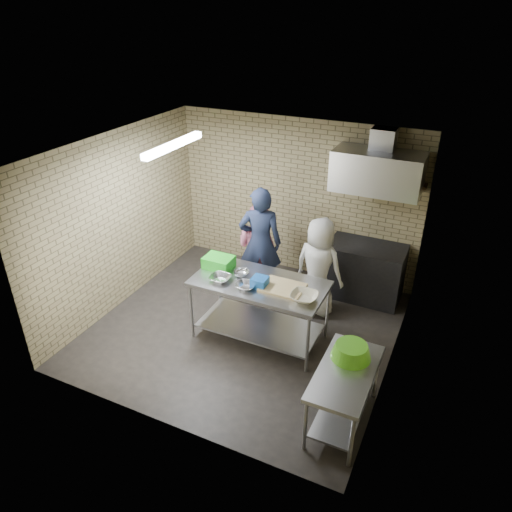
{
  "coord_description": "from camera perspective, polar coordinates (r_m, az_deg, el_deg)",
  "views": [
    {
      "loc": [
        2.62,
        -5.13,
        4.34
      ],
      "look_at": [
        0.1,
        0.2,
        1.15
      ],
      "focal_mm": 33.62,
      "sensor_mm": 36.0,
      "label": 1
    }
  ],
  "objects": [
    {
      "name": "left_wall",
      "position": [
        7.58,
        -15.93,
        4.06
      ],
      "size": [
        0.06,
        4.0,
        2.7
      ],
      "primitive_type": "cube",
      "color": "#968A5E",
      "rests_on": "ground"
    },
    {
      "name": "ceramic_bowl",
      "position": [
        6.18,
        5.75,
        -4.85
      ],
      "size": [
        0.36,
        0.36,
        0.09
      ],
      "primitive_type": "imported",
      "rotation": [
        0.0,
        0.0,
        0.01
      ],
      "color": "beige",
      "rests_on": "prep_table"
    },
    {
      "name": "front_wall",
      "position": [
        5.05,
        -11.89,
        -8.54
      ],
      "size": [
        4.2,
        0.06,
        2.7
      ],
      "primitive_type": "cube",
      "color": "#968A5E",
      "rests_on": "ground"
    },
    {
      "name": "bottle_green",
      "position": [
        7.44,
        17.9,
        8.84
      ],
      "size": [
        0.06,
        0.06,
        0.15
      ],
      "primitive_type": "cylinder",
      "color": "green",
      "rests_on": "wall_shelf"
    },
    {
      "name": "side_counter",
      "position": [
        5.71,
        10.32,
        -16.13
      ],
      "size": [
        0.6,
        1.2,
        0.75
      ],
      "primitive_type": "cube",
      "color": "silver",
      "rests_on": "floor"
    },
    {
      "name": "range_hood",
      "position": [
        7.3,
        14.25,
        9.68
      ],
      "size": [
        1.3,
        0.6,
        0.6
      ],
      "primitive_type": "cube",
      "color": "silver",
      "rests_on": "back_wall"
    },
    {
      "name": "back_wall",
      "position": [
        8.16,
        4.8,
        6.83
      ],
      "size": [
        4.2,
        0.06,
        2.7
      ],
      "primitive_type": "cube",
      "color": "#968A5E",
      "rests_on": "ground"
    },
    {
      "name": "blue_tub",
      "position": [
        6.41,
        0.45,
        -3.12
      ],
      "size": [
        0.2,
        0.2,
        0.13
      ],
      "primitive_type": "cube",
      "color": "#1656AB",
      "rests_on": "prep_table"
    },
    {
      "name": "mixing_bowl_b",
      "position": [
        6.67,
        -1.74,
        -2.07
      ],
      "size": [
        0.22,
        0.22,
        0.07
      ],
      "primitive_type": "imported",
      "rotation": [
        0.0,
        0.0,
        0.01
      ],
      "color": "#B8BCBF",
      "rests_on": "prep_table"
    },
    {
      "name": "woman_pink",
      "position": [
        7.82,
        0.12,
        1.05
      ],
      "size": [
        0.84,
        0.72,
        1.49
      ],
      "primitive_type": "imported",
      "rotation": [
        0.0,
        0.0,
        2.9
      ],
      "color": "#D06E8C",
      "rests_on": "floor"
    },
    {
      "name": "stove",
      "position": [
        7.92,
        12.77,
        -1.78
      ],
      "size": [
        1.2,
        0.7,
        0.9
      ],
      "primitive_type": "cube",
      "color": "black",
      "rests_on": "floor"
    },
    {
      "name": "prep_table",
      "position": [
        6.79,
        0.4,
        -6.41
      ],
      "size": [
        1.84,
        0.92,
        0.92
      ],
      "primitive_type": "cube",
      "color": "#B2B4BA",
      "rests_on": "floor"
    },
    {
      "name": "floor",
      "position": [
        7.21,
        -1.41,
        -8.59
      ],
      "size": [
        4.2,
        4.2,
        0.0
      ],
      "primitive_type": "plane",
      "color": "black",
      "rests_on": "ground"
    },
    {
      "name": "green_crate",
      "position": [
        6.87,
        -4.46,
        -0.74
      ],
      "size": [
        0.41,
        0.31,
        0.16
      ],
      "primitive_type": "cube",
      "color": "green",
      "rests_on": "prep_table"
    },
    {
      "name": "mixing_bowl_c",
      "position": [
        6.39,
        -1.23,
        -3.59
      ],
      "size": [
        0.27,
        0.27,
        0.06
      ],
      "primitive_type": "imported",
      "rotation": [
        0.0,
        0.0,
        0.01
      ],
      "color": "silver",
      "rests_on": "prep_table"
    },
    {
      "name": "ceiling",
      "position": [
        5.99,
        -1.72,
        12.52
      ],
      "size": [
        4.2,
        4.2,
        0.0
      ],
      "primitive_type": "plane",
      "rotation": [
        3.14,
        0.0,
        0.0
      ],
      "color": "black",
      "rests_on": "ground"
    },
    {
      "name": "right_wall",
      "position": [
        5.96,
        16.84,
        -3.04
      ],
      "size": [
        0.06,
        4.0,
        2.7
      ],
      "primitive_type": "cube",
      "color": "#968A5E",
      "rests_on": "ground"
    },
    {
      "name": "green_basin",
      "position": [
        5.59,
        11.25,
        -11.03
      ],
      "size": [
        0.46,
        0.46,
        0.17
      ],
      "primitive_type": null,
      "color": "#59C626",
      "rests_on": "side_counter"
    },
    {
      "name": "hood_duct",
      "position": [
        7.31,
        14.94,
        13.34
      ],
      "size": [
        0.35,
        0.3,
        0.3
      ],
      "primitive_type": "cube",
      "color": "#A5A8AD",
      "rests_on": "back_wall"
    },
    {
      "name": "bottle_red",
      "position": [
        7.49,
        14.89,
        9.51
      ],
      "size": [
        0.07,
        0.07,
        0.18
      ],
      "primitive_type": "cylinder",
      "color": "#B22619",
      "rests_on": "wall_shelf"
    },
    {
      "name": "wall_shelf",
      "position": [
        7.49,
        16.66,
        8.37
      ],
      "size": [
        0.8,
        0.2,
        0.04
      ],
      "primitive_type": "cube",
      "color": "#3F2B19",
      "rests_on": "back_wall"
    },
    {
      "name": "man_navy",
      "position": [
        7.53,
        0.5,
        1.51
      ],
      "size": [
        0.79,
        0.65,
        1.86
      ],
      "primitive_type": "imported",
      "rotation": [
        0.0,
        0.0,
        3.48
      ],
      "color": "black",
      "rests_on": "floor"
    },
    {
      "name": "cutting_board",
      "position": [
        6.4,
        3.19,
        -3.76
      ],
      "size": [
        0.56,
        0.43,
        0.03
      ],
      "primitive_type": "cube",
      "color": "tan",
      "rests_on": "prep_table"
    },
    {
      "name": "fluorescent_fixture",
      "position": [
        6.5,
        -9.81,
        12.87
      ],
      "size": [
        0.1,
        1.25,
        0.08
      ],
      "primitive_type": "cube",
      "color": "white",
      "rests_on": "ceiling"
    },
    {
      "name": "woman_white",
      "position": [
        7.23,
        7.45,
        -1.31
      ],
      "size": [
        0.83,
        0.6,
        1.56
      ],
      "primitive_type": "imported",
      "rotation": [
        0.0,
        0.0,
        2.99
      ],
      "color": "silver",
      "rests_on": "floor"
    },
    {
      "name": "mixing_bowl_a",
      "position": [
        6.57,
        -4.28,
        -2.68
      ],
      "size": [
        0.29,
        0.29,
        0.07
      ],
      "primitive_type": "imported",
      "rotation": [
        0.0,
        0.0,
        0.01
      ],
      "color": "silver",
      "rests_on": "prep_table"
    }
  ]
}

